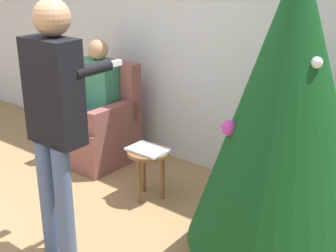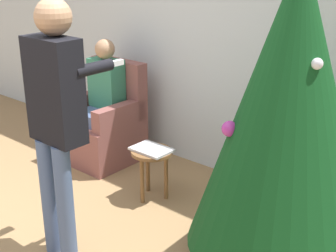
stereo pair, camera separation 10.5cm
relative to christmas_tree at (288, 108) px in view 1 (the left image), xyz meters
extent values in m
cube|color=silver|center=(-1.38, 0.94, 0.22)|extent=(8.00, 0.06, 2.70)
cylinder|color=brown|center=(0.00, 0.00, -1.06)|extent=(0.10, 0.10, 0.13)
cone|color=#0F4219|center=(0.00, 0.00, 0.00)|extent=(1.27, 1.27, 1.99)
sphere|color=white|center=(0.19, -0.10, 0.34)|extent=(0.07, 0.07, 0.07)
sphere|color=#B23399|center=(-0.28, -0.25, -0.13)|extent=(0.11, 0.11, 0.11)
sphere|color=#B23399|center=(-0.17, 0.15, 0.31)|extent=(0.06, 0.06, 0.06)
cube|color=brown|center=(-2.22, 0.33, -0.90)|extent=(0.68, 0.69, 0.44)
cube|color=brown|center=(-2.22, 0.61, -0.39)|extent=(0.68, 0.14, 0.58)
cube|color=brown|center=(-2.50, 0.33, -0.57)|extent=(0.12, 0.62, 0.22)
cube|color=brown|center=(-1.94, 0.33, -0.57)|extent=(0.12, 0.62, 0.22)
cylinder|color=#475B84|center=(-2.32, 0.13, -0.90)|extent=(0.11, 0.11, 0.44)
cylinder|color=#475B84|center=(-2.12, 0.13, -0.90)|extent=(0.11, 0.11, 0.44)
cube|color=#475B84|center=(-2.22, 0.28, -0.62)|extent=(0.32, 0.40, 0.12)
cube|color=#337A5B|center=(-2.22, 0.43, -0.31)|extent=(0.36, 0.20, 0.50)
sphere|color=tan|center=(-2.22, 0.43, 0.04)|extent=(0.20, 0.20, 0.20)
cylinder|color=#475B84|center=(-1.29, -0.98, -0.69)|extent=(0.12, 0.12, 0.88)
cylinder|color=#475B84|center=(-1.11, -0.98, -0.69)|extent=(0.12, 0.12, 0.88)
cube|color=black|center=(-1.20, -0.92, 0.10)|extent=(0.39, 0.20, 0.70)
sphere|color=tan|center=(-1.20, -0.88, 0.57)|extent=(0.24, 0.24, 0.24)
cylinder|color=black|center=(-1.37, -0.73, 0.24)|extent=(0.08, 0.30, 0.08)
cylinder|color=black|center=(-1.03, -0.73, 0.24)|extent=(0.08, 0.30, 0.08)
cube|color=white|center=(-1.03, -0.54, 0.24)|extent=(0.04, 0.14, 0.04)
cylinder|color=brown|center=(-1.27, 0.08, -0.69)|extent=(0.36, 0.36, 0.03)
cylinder|color=brown|center=(-1.27, -0.05, -0.91)|extent=(0.04, 0.04, 0.43)
cylinder|color=brown|center=(-1.16, 0.14, -0.91)|extent=(0.04, 0.04, 0.43)
cylinder|color=brown|center=(-1.38, 0.14, -0.91)|extent=(0.04, 0.04, 0.43)
cube|color=silver|center=(-1.27, 0.08, -0.66)|extent=(0.34, 0.24, 0.02)
camera|label=1|loc=(1.17, -2.71, 0.95)|focal=50.00mm
camera|label=2|loc=(1.26, -2.65, 0.95)|focal=50.00mm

